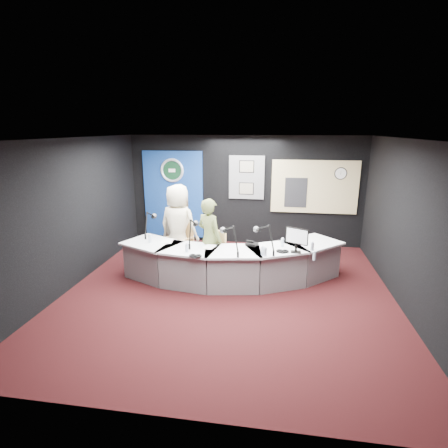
# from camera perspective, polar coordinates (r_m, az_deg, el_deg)

# --- Properties ---
(ground) EXTENTS (6.00, 6.00, 0.00)m
(ground) POSITION_cam_1_polar(r_m,az_deg,el_deg) (6.66, 0.67, -11.06)
(ground) COLOR black
(ground) RESTS_ON ground
(ceiling) EXTENTS (6.00, 6.00, 0.02)m
(ceiling) POSITION_cam_1_polar(r_m,az_deg,el_deg) (5.97, 0.76, 13.77)
(ceiling) COLOR silver
(ceiling) RESTS_ON ground
(wall_back) EXTENTS (6.00, 0.02, 2.80)m
(wall_back) POSITION_cam_1_polar(r_m,az_deg,el_deg) (9.08, 3.37, 5.43)
(wall_back) COLOR black
(wall_back) RESTS_ON ground
(wall_front) EXTENTS (6.00, 0.02, 2.80)m
(wall_front) POSITION_cam_1_polar(r_m,az_deg,el_deg) (3.41, -6.53, -12.17)
(wall_front) COLOR black
(wall_front) RESTS_ON ground
(wall_left) EXTENTS (0.02, 6.00, 2.80)m
(wall_left) POSITION_cam_1_polar(r_m,az_deg,el_deg) (7.21, -23.62, 1.52)
(wall_left) COLOR black
(wall_left) RESTS_ON ground
(wall_right) EXTENTS (0.02, 6.00, 2.80)m
(wall_right) POSITION_cam_1_polar(r_m,az_deg,el_deg) (6.49, 27.97, -0.44)
(wall_right) COLOR black
(wall_right) RESTS_ON ground
(broadcast_desk) EXTENTS (4.50, 1.90, 0.75)m
(broadcast_desk) POSITION_cam_1_polar(r_m,az_deg,el_deg) (7.01, 0.91, -6.31)
(broadcast_desk) COLOR silver
(broadcast_desk) RESTS_ON ground
(backdrop_panel) EXTENTS (1.60, 0.05, 2.30)m
(backdrop_panel) POSITION_cam_1_polar(r_m,az_deg,el_deg) (9.44, -8.26, 4.76)
(backdrop_panel) COLOR navy
(backdrop_panel) RESTS_ON wall_back
(agency_seal) EXTENTS (0.63, 0.07, 0.63)m
(agency_seal) POSITION_cam_1_polar(r_m,az_deg,el_deg) (9.31, -8.48, 8.65)
(agency_seal) COLOR silver
(agency_seal) RESTS_ON backdrop_panel
(seal_center) EXTENTS (0.48, 0.01, 0.48)m
(seal_center) POSITION_cam_1_polar(r_m,az_deg,el_deg) (9.31, -8.47, 8.65)
(seal_center) COLOR #0E321B
(seal_center) RESTS_ON backdrop_panel
(pinboard) EXTENTS (0.90, 0.04, 1.10)m
(pinboard) POSITION_cam_1_polar(r_m,az_deg,el_deg) (8.99, 3.71, 7.58)
(pinboard) COLOR slate
(pinboard) RESTS_ON wall_back
(framed_photo_upper) EXTENTS (0.34, 0.02, 0.27)m
(framed_photo_upper) POSITION_cam_1_polar(r_m,az_deg,el_deg) (8.93, 3.72, 9.34)
(framed_photo_upper) COLOR gray
(framed_photo_upper) RESTS_ON pinboard
(framed_photo_lower) EXTENTS (0.34, 0.02, 0.27)m
(framed_photo_lower) POSITION_cam_1_polar(r_m,az_deg,el_deg) (9.01, 3.66, 5.79)
(framed_photo_lower) COLOR gray
(framed_photo_lower) RESTS_ON pinboard
(booth_window_frame) EXTENTS (2.12, 0.06, 1.32)m
(booth_window_frame) POSITION_cam_1_polar(r_m,az_deg,el_deg) (9.04, 14.54, 5.88)
(booth_window_frame) COLOR #D0BB82
(booth_window_frame) RESTS_ON wall_back
(booth_glow) EXTENTS (2.00, 0.02, 1.20)m
(booth_glow) POSITION_cam_1_polar(r_m,az_deg,el_deg) (9.03, 14.54, 5.87)
(booth_glow) COLOR #F4E09A
(booth_glow) RESTS_ON booth_window_frame
(equipment_rack) EXTENTS (0.55, 0.02, 0.75)m
(equipment_rack) POSITION_cam_1_polar(r_m,az_deg,el_deg) (9.00, 11.63, 5.05)
(equipment_rack) COLOR black
(equipment_rack) RESTS_ON booth_window_frame
(wall_clock) EXTENTS (0.28, 0.01, 0.28)m
(wall_clock) POSITION_cam_1_polar(r_m,az_deg,el_deg) (9.04, 18.52, 7.83)
(wall_clock) COLOR white
(wall_clock) RESTS_ON booth_window_frame
(armchair_left) EXTENTS (0.64, 0.64, 0.85)m
(armchair_left) POSITION_cam_1_polar(r_m,az_deg,el_deg) (7.82, -7.36, -3.72)
(armchair_left) COLOR tan
(armchair_left) RESTS_ON ground
(armchair_right) EXTENTS (0.73, 0.73, 0.92)m
(armchair_right) POSITION_cam_1_polar(r_m,az_deg,el_deg) (7.14, -2.34, -5.20)
(armchair_right) COLOR tan
(armchair_right) RESTS_ON ground
(draped_jacket) EXTENTS (0.49, 0.31, 0.70)m
(draped_jacket) POSITION_cam_1_polar(r_m,az_deg,el_deg) (8.00, -7.86, -1.82)
(draped_jacket) COLOR #6A6559
(draped_jacket) RESTS_ON armchair_left
(person_man) EXTENTS (1.01, 0.78, 1.82)m
(person_man) POSITION_cam_1_polar(r_m,az_deg,el_deg) (7.68, -7.48, -0.28)
(person_man) COLOR beige
(person_man) RESTS_ON ground
(person_woman) EXTENTS (0.72, 0.66, 1.65)m
(person_woman) POSITION_cam_1_polar(r_m,az_deg,el_deg) (7.02, -2.37, -2.41)
(person_woman) COLOR #576132
(person_woman) RESTS_ON ground
(computer_monitor) EXTENTS (0.37, 0.21, 0.28)m
(computer_monitor) POSITION_cam_1_polar(r_m,az_deg,el_deg) (6.50, 11.78, -1.91)
(computer_monitor) COLOR black
(computer_monitor) RESTS_ON broadcast_desk
(desk_phone) EXTENTS (0.26, 0.23, 0.05)m
(desk_phone) POSITION_cam_1_polar(r_m,az_deg,el_deg) (6.87, 4.58, -3.29)
(desk_phone) COLOR black
(desk_phone) RESTS_ON broadcast_desk
(headphones_near) EXTENTS (0.20, 0.20, 0.03)m
(headphones_near) POSITION_cam_1_polar(r_m,az_deg,el_deg) (6.57, 9.52, -4.39)
(headphones_near) COLOR black
(headphones_near) RESTS_ON broadcast_desk
(headphones_far) EXTENTS (0.19, 0.19, 0.03)m
(headphones_far) POSITION_cam_1_polar(r_m,az_deg,el_deg) (6.27, -4.69, -5.20)
(headphones_far) COLOR black
(headphones_far) RESTS_ON broadcast_desk
(paper_stack) EXTENTS (0.28, 0.36, 0.00)m
(paper_stack) POSITION_cam_1_polar(r_m,az_deg,el_deg) (7.19, -9.31, -2.76)
(paper_stack) COLOR white
(paper_stack) RESTS_ON broadcast_desk
(notepad) EXTENTS (0.27, 0.33, 0.00)m
(notepad) POSITION_cam_1_polar(r_m,az_deg,el_deg) (6.77, -2.40, -3.72)
(notepad) COLOR white
(notepad) RESTS_ON broadcast_desk
(boom_mic_a) EXTENTS (0.16, 0.74, 0.60)m
(boom_mic_a) POSITION_cam_1_polar(r_m,az_deg,el_deg) (7.60, -12.04, 0.43)
(boom_mic_a) COLOR black
(boom_mic_a) RESTS_ON broadcast_desk
(boom_mic_b) EXTENTS (0.16, 0.74, 0.60)m
(boom_mic_b) POSITION_cam_1_polar(r_m,az_deg,el_deg) (6.86, -5.16, -0.91)
(boom_mic_b) COLOR black
(boom_mic_b) RESTS_ON broadcast_desk
(boom_mic_c) EXTENTS (0.47, 0.63, 0.60)m
(boom_mic_c) POSITION_cam_1_polar(r_m,az_deg,el_deg) (6.40, 1.01, -2.06)
(boom_mic_c) COLOR black
(boom_mic_c) RESTS_ON broadcast_desk
(boom_mic_d) EXTENTS (0.47, 0.63, 0.60)m
(boom_mic_d) POSITION_cam_1_polar(r_m,az_deg,el_deg) (6.50, 6.67, -1.88)
(boom_mic_d) COLOR black
(boom_mic_d) RESTS_ON broadcast_desk
(water_bottles) EXTENTS (3.24, 0.70, 0.18)m
(water_bottles) POSITION_cam_1_polar(r_m,az_deg,el_deg) (6.60, 0.51, -3.42)
(water_bottles) COLOR silver
(water_bottles) RESTS_ON broadcast_desk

